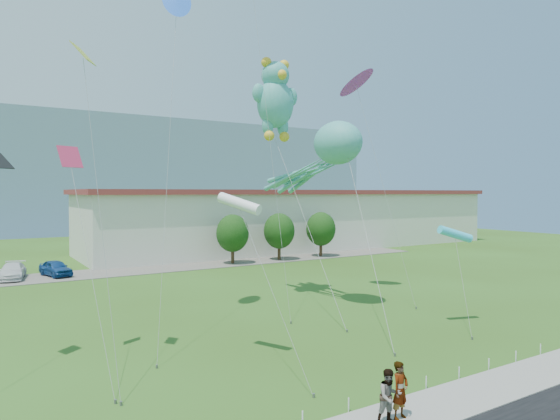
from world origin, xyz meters
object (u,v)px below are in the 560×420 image
(warehouse, at_px, (302,218))
(teddy_bear_kite, at_px, (275,98))
(parked_car_white, at_px, (12,271))
(pedestrian_right, at_px, (390,396))
(parked_car_blue, at_px, (56,268))
(pedestrian_left, at_px, (400,390))
(octopus_kite, at_px, (325,156))

(warehouse, xyz_separation_m, teddy_bear_kite, (-21.39, -27.83, 10.60))
(parked_car_white, distance_m, teddy_bear_kite, 28.74)
(pedestrian_right, relative_size, parked_car_blue, 0.42)
(parked_car_blue, relative_size, teddy_bear_kite, 0.25)
(pedestrian_left, height_order, parked_car_white, pedestrian_left)
(pedestrian_right, bearing_deg, parked_car_blue, 110.51)
(warehouse, distance_m, pedestrian_left, 54.62)
(parked_car_blue, height_order, teddy_bear_kite, teddy_bear_kite)
(parked_car_white, height_order, teddy_bear_kite, teddy_bear_kite)
(pedestrian_left, xyz_separation_m, pedestrian_right, (-0.57, -0.07, -0.07))
(teddy_bear_kite, bearing_deg, pedestrian_right, -110.61)
(octopus_kite, bearing_deg, pedestrian_right, -120.25)
(parked_car_blue, distance_m, octopus_kite, 28.44)
(warehouse, relative_size, teddy_bear_kite, 3.48)
(parked_car_white, bearing_deg, pedestrian_right, -66.34)
(warehouse, bearing_deg, pedestrian_left, -120.87)
(octopus_kite, bearing_deg, teddy_bear_kite, 119.53)
(octopus_kite, distance_m, teddy_bear_kite, 5.88)
(pedestrian_left, bearing_deg, parked_car_white, 93.12)
(pedestrian_right, bearing_deg, teddy_bear_kite, 82.29)
(pedestrian_left, bearing_deg, pedestrian_right, 176.37)
(warehouse, xyz_separation_m, pedestrian_right, (-28.55, -46.88, -3.11))
(octopus_kite, height_order, teddy_bear_kite, teddy_bear_kite)
(warehouse, xyz_separation_m, parked_car_white, (-37.24, -8.33, -3.35))
(pedestrian_left, xyz_separation_m, octopus_kite, (8.54, 15.55, 9.29))
(warehouse, bearing_deg, octopus_kite, -121.88)
(octopus_kite, bearing_deg, warehouse, 58.12)
(pedestrian_right, relative_size, octopus_kite, 0.11)
(parked_car_white, relative_size, teddy_bear_kite, 0.28)
(pedestrian_left, bearing_deg, warehouse, 48.73)
(parked_car_blue, distance_m, teddy_bear_kite, 26.75)
(warehouse, height_order, teddy_bear_kite, teddy_bear_kite)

